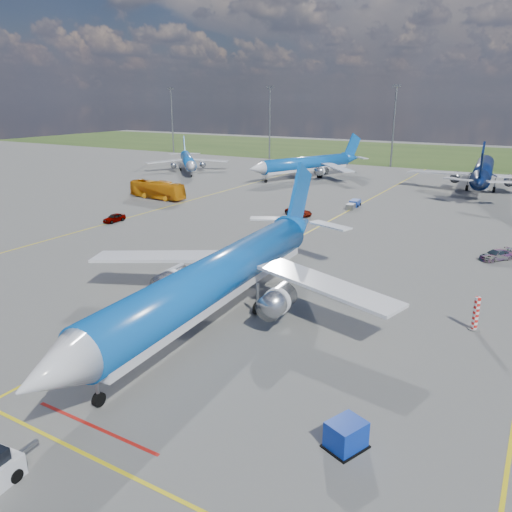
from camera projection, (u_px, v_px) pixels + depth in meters
The scene contains 15 objects.
ground at pixel (178, 302), 48.99m from camera, with size 400.00×400.00×0.00m, color #565653.
grass_strip at pixel (451, 156), 172.59m from camera, with size 400.00×80.00×0.01m, color #2D4719.
taxiway_lines at pixel (301, 237), 71.73m from camera, with size 60.25×160.00×0.02m.
floodlight_masts at pixel (470, 124), 131.04m from camera, with size 202.20×0.50×22.70m.
warning_post at pixel (476, 314), 42.68m from camera, with size 0.50×0.50×3.00m, color red.
bg_jet_nw at pixel (188, 171), 135.58m from camera, with size 24.17×31.73×8.31m, color #0C55B3, non-canonical shape.
bg_jet_nnw at pixel (306, 178), 124.95m from camera, with size 29.03×38.10×9.98m, color #0C55B3, non-canonical shape.
bg_jet_n at pixel (481, 189), 109.34m from camera, with size 32.81×43.06×11.28m, color #061339, non-canonical shape.
main_airliner at pixel (217, 319), 45.09m from camera, with size 33.94×44.54×11.67m, color #0C55B3, non-canonical shape.
uld_container at pixel (346, 435), 28.36m from camera, with size 1.66×2.08×1.66m, color #0B2DA0.
apron_bus at pixel (157, 190), 98.70m from camera, with size 2.92×12.48×3.48m, color orange.
service_car_a at pixel (114, 218), 80.33m from camera, with size 1.59×3.96×1.35m, color #999999.
service_car_b at pixel (299, 212), 84.66m from camera, with size 2.25×4.88×1.36m, color #999999.
service_car_c at pixel (496, 255), 61.49m from camera, with size 1.83×4.50×1.31m, color #999999.
baggage_tug_c at pixel (353, 204), 91.14m from camera, with size 1.80×5.36×1.18m.
Camera 1 is at (29.39, -35.35, 19.14)m, focal length 35.00 mm.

